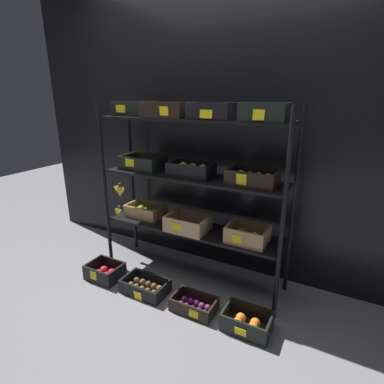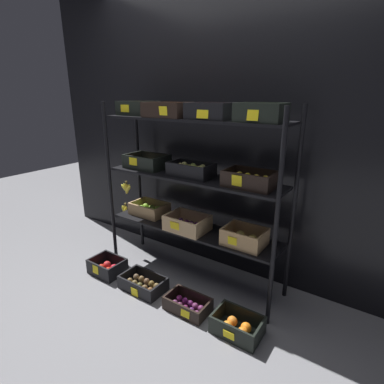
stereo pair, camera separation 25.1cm
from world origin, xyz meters
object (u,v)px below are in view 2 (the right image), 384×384
Objects in this scene: crate_ground_kiwi at (143,284)px; crate_ground_plum at (188,305)px; crate_ground_apple_red at (108,268)px; crate_ground_orange at (237,327)px; display_rack at (190,173)px.

crate_ground_kiwi reaches higher than crate_ground_plum.
crate_ground_kiwi is (0.44, 0.00, -0.01)m from crate_ground_apple_red.
crate_ground_apple_red is 0.90m from crate_ground_plum.
crate_ground_apple_red is 0.44m from crate_ground_kiwi.
crate_ground_apple_red is at bearing -179.82° from crate_ground_plum.
crate_ground_orange is at bearing 0.16° from crate_ground_apple_red.
display_rack is 4.53× the size of crate_ground_kiwi.
crate_ground_kiwi is 1.14× the size of crate_ground_orange.
crate_ground_apple_red is at bearing -179.38° from crate_ground_kiwi.
crate_ground_kiwi is (-0.21, -0.39, -0.92)m from display_rack.
crate_ground_plum is (0.46, -0.00, -0.00)m from crate_ground_kiwi.
crate_ground_apple_red reaches higher than crate_ground_orange.
crate_ground_orange is at bearing -30.45° from display_rack.
crate_ground_orange reaches higher than crate_ground_plum.
display_rack reaches higher than crate_ground_orange.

